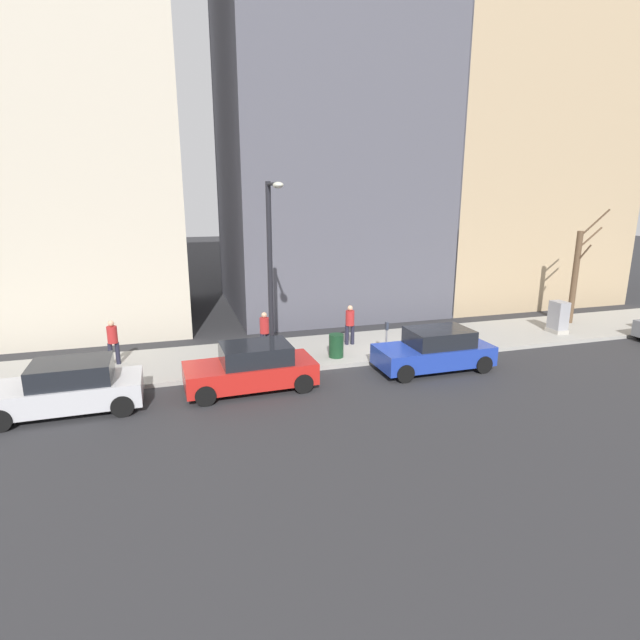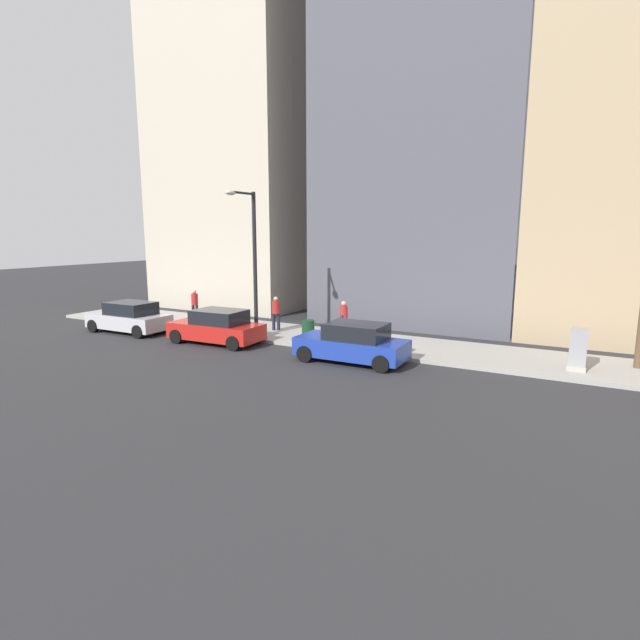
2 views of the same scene
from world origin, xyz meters
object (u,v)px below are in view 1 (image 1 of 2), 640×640
office_tower_left (499,79)px  bare_tree (576,275)px  parking_meter (386,335)px  office_block_center (324,23)px  trash_bin (336,346)px  parked_car_blue (435,350)px  parked_car_silver (68,388)px  office_tower_right (52,24)px  parked_car_red (252,368)px  pedestrian_midblock (265,330)px  streetlamp (271,261)px  pedestrian_far_corner (113,340)px  pedestrian_near_meter (350,323)px  utility_box (558,317)px

office_tower_left → bare_tree: bearing=173.7°
parking_meter → office_block_center: size_ratio=0.05×
trash_bin → office_tower_left: (10.29, -13.54, 12.17)m
parked_car_blue → office_tower_left: 20.10m
parked_car_blue → office_block_center: size_ratio=0.14×
parked_car_silver → office_tower_right: 17.27m
parked_car_red → pedestrian_midblock: (3.16, -1.03, 0.35)m
streetlamp → parked_car_red: bearing=142.6°
parked_car_blue → pedestrian_far_corner: bearing=71.9°
parking_meter → pedestrian_far_corner: bearing=78.6°
parking_meter → streetlamp: 5.39m
office_tower_right → streetlamp: bearing=-143.5°
pedestrian_near_meter → pedestrian_far_corner: bearing=5.6°
pedestrian_near_meter → office_block_center: office_block_center is taller
parked_car_blue → utility_box: 7.92m
parked_car_silver → trash_bin: 9.23m
office_block_center → parked_car_silver: bearing=136.0°
utility_box → office_tower_right: 25.93m
office_tower_right → pedestrian_far_corner: bearing=-165.9°
parked_car_red → office_tower_left: bearing=-56.7°
bare_tree → pedestrian_near_meter: bare_tree is taller
office_block_center → office_tower_right: (-0.40, 12.67, -1.26)m
bare_tree → parking_meter: bearing=101.2°
pedestrian_near_meter → office_block_center: size_ratio=0.06×
parked_car_blue → parked_car_silver: (-0.10, 12.10, 0.00)m
utility_box → pedestrian_midblock: bearing=86.4°
streetlamp → pedestrian_midblock: (1.86, -0.03, -2.93)m
bare_tree → trash_bin: bare_tree is taller
parking_meter → utility_box: utility_box is taller
parked_car_silver → streetlamp: streetlamp is taller
parking_meter → office_block_center: bearing=-4.0°
utility_box → trash_bin: size_ratio=1.59×
parked_car_silver → streetlamp: 7.36m
parked_car_red → office_tower_right: bearing=27.4°
parked_car_blue → office_tower_left: size_ratio=0.17×
parking_meter → pedestrian_near_meter: 2.03m
parked_car_red → trash_bin: bearing=-63.8°
parked_car_blue → parked_car_red: (0.06, 6.67, 0.00)m
parked_car_silver → bare_tree: bare_tree is taller
bare_tree → pedestrian_near_meter: size_ratio=3.28×
parked_car_silver → utility_box: size_ratio=2.96×
parked_car_blue → trash_bin: bearing=57.0°
office_tower_left → utility_box: bearing=163.8°
parked_car_blue → utility_box: utility_box is taller
parked_car_silver → parking_meter: (1.63, -10.87, 0.24)m
pedestrian_far_corner → parked_car_blue: bearing=155.2°
office_tower_right → office_block_center: bearing=-88.2°
pedestrian_near_meter → office_tower_left: (8.88, -12.47, 11.68)m
parked_car_silver → pedestrian_near_meter: 10.65m
pedestrian_midblock → office_tower_left: (9.05, -16.07, 11.68)m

